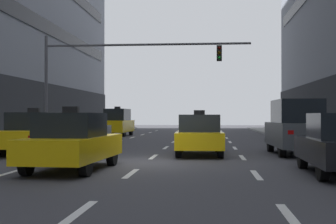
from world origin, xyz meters
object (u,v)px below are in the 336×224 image
at_px(taxi_driving_1, 199,135).
at_px(car_parked_2, 296,127).
at_px(car_driving_4, 89,129).
at_px(taxi_driving_2, 73,142).
at_px(taxi_driving_3, 117,122).
at_px(taxi_driving_0, 35,134).
at_px(traffic_signal_0, 113,66).

relative_size(taxi_driving_1, car_parked_2, 0.94).
bearing_deg(car_driving_4, car_parked_2, -35.65).
bearing_deg(car_driving_4, taxi_driving_2, -77.15).
xyz_separation_m(taxi_driving_2, taxi_driving_3, (-3.07, 21.83, 0.22)).
height_order(taxi_driving_0, car_parked_2, car_parked_2).
distance_m(taxi_driving_3, traffic_signal_0, 10.12).
bearing_deg(taxi_driving_1, taxi_driving_0, -178.59).
distance_m(taxi_driving_2, taxi_driving_3, 22.05).
bearing_deg(taxi_driving_0, taxi_driving_1, 1.41).
distance_m(taxi_driving_0, traffic_signal_0, 8.13).
height_order(taxi_driving_0, traffic_signal_0, traffic_signal_0).
relative_size(taxi_driving_2, traffic_signal_0, 0.39).
distance_m(taxi_driving_1, car_parked_2, 3.90).
relative_size(taxi_driving_0, traffic_signal_0, 0.39).
distance_m(taxi_driving_1, taxi_driving_3, 17.69).
bearing_deg(taxi_driving_0, taxi_driving_3, 89.90).
bearing_deg(traffic_signal_0, car_driving_4, 146.83).
bearing_deg(taxi_driving_1, taxi_driving_2, -122.65).
bearing_deg(taxi_driving_3, car_driving_4, -90.02).
relative_size(taxi_driving_2, taxi_driving_3, 1.02).
xyz_separation_m(taxi_driving_0, taxi_driving_1, (6.55, 0.16, -0.04)).
xyz_separation_m(car_parked_2, traffic_signal_0, (-8.73, 6.37, 3.21)).
bearing_deg(traffic_signal_0, taxi_driving_2, -83.38).
relative_size(taxi_driving_1, traffic_signal_0, 0.37).
bearing_deg(taxi_driving_2, traffic_signal_0, 96.62).
xyz_separation_m(taxi_driving_0, traffic_signal_0, (1.66, 7.16, 3.46)).
distance_m(taxi_driving_0, taxi_driving_3, 16.61).
relative_size(taxi_driving_1, car_driving_4, 0.98).
height_order(taxi_driving_1, traffic_signal_0, traffic_signal_0).
bearing_deg(car_parked_2, traffic_signal_0, 143.90).
height_order(taxi_driving_0, taxi_driving_3, taxi_driving_3).
bearing_deg(taxi_driving_0, car_driving_4, 89.82).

